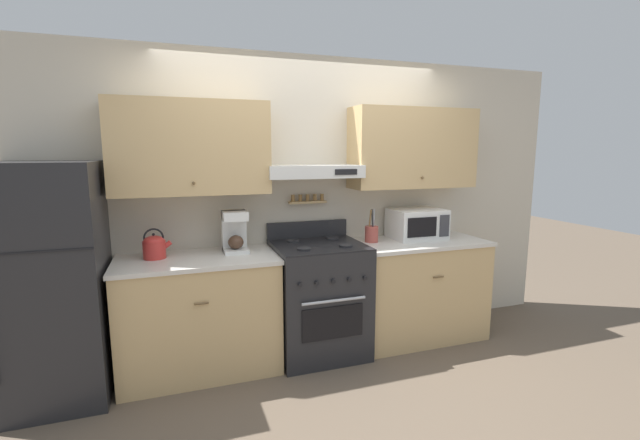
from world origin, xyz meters
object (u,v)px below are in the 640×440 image
(refrigerator, at_px, (53,283))
(microwave, at_px, (417,224))
(tea_kettle, at_px, (154,246))
(stove_range, at_px, (319,298))
(utensil_crock, at_px, (372,233))
(coffee_maker, at_px, (235,231))

(refrigerator, xyz_separation_m, microwave, (2.97, 0.15, 0.23))
(refrigerator, distance_m, tea_kettle, 0.70)
(stove_range, relative_size, utensil_crock, 3.72)
(microwave, xyz_separation_m, utensil_crock, (-0.48, -0.02, -0.06))
(refrigerator, relative_size, tea_kettle, 7.12)
(refrigerator, xyz_separation_m, coffee_maker, (1.28, 0.16, 0.25))
(refrigerator, bearing_deg, utensil_crock, 3.03)
(coffee_maker, bearing_deg, utensil_crock, -1.37)
(stove_range, height_order, tea_kettle, tea_kettle)
(coffee_maker, bearing_deg, microwave, -0.38)
(coffee_maker, distance_m, microwave, 1.69)
(stove_range, height_order, utensil_crock, utensil_crock)
(stove_range, xyz_separation_m, tea_kettle, (-1.29, 0.10, 0.53))
(coffee_maker, distance_m, utensil_crock, 1.22)
(microwave, bearing_deg, utensil_crock, -177.86)
(utensil_crock, bearing_deg, coffee_maker, 178.63)
(refrigerator, relative_size, coffee_maker, 4.98)
(tea_kettle, xyz_separation_m, microwave, (2.30, 0.02, 0.04))
(refrigerator, relative_size, utensil_crock, 5.59)
(tea_kettle, relative_size, microwave, 0.48)
(utensil_crock, bearing_deg, microwave, 2.14)
(refrigerator, bearing_deg, microwave, 2.89)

